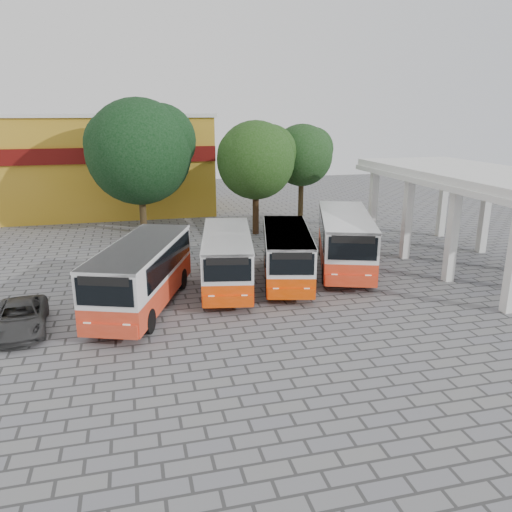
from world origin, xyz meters
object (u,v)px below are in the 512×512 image
object	(u,v)px
bus_far_left	(142,271)
parked_car	(20,317)
bus_far_right	(345,238)
bus_centre_left	(227,256)
bus_centre_right	(287,252)

from	to	relation	value
bus_far_left	parked_car	world-z (taller)	bus_far_left
bus_far_left	bus_far_right	world-z (taller)	bus_far_right
bus_centre_left	bus_far_right	size ratio (longest dim) A/B	0.87
bus_centre_right	bus_far_right	size ratio (longest dim) A/B	0.86
bus_centre_left	bus_far_left	bearing A→B (deg)	-145.47
parked_car	bus_centre_left	bearing A→B (deg)	14.21
bus_centre_left	bus_far_right	world-z (taller)	bus_far_right
bus_far_left	parked_car	bearing A→B (deg)	-143.94
bus_far_right	parked_car	world-z (taller)	bus_far_right
bus_centre_left	bus_centre_right	world-z (taller)	bus_centre_left
bus_centre_right	parked_car	distance (m)	12.63
bus_centre_left	bus_far_right	bearing A→B (deg)	21.28
parked_car	bus_far_left	bearing A→B (deg)	10.28
bus_far_left	parked_car	size ratio (longest dim) A/B	2.09
bus_far_right	bus_centre_left	bearing A→B (deg)	-149.96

